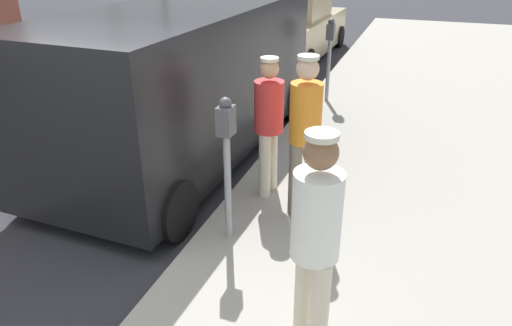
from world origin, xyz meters
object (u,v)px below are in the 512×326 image
object	(u,v)px
parking_meter_near	(227,146)
pedestrian_in_white	(316,234)
pedestrian_in_orange	(305,126)
pedestrian_in_red	(269,119)
parking_meter_far	(330,46)
parked_van	(187,78)
parked_sedan_ahead	(294,28)

from	to	relation	value
parking_meter_near	pedestrian_in_white	world-z (taller)	pedestrian_in_white
pedestrian_in_white	parking_meter_near	bearing A→B (deg)	134.74
pedestrian_in_orange	pedestrian_in_red	size ratio (longest dim) A/B	1.08
parking_meter_near	parking_meter_far	world-z (taller)	same
parking_meter_near	parked_van	size ratio (longest dim) A/B	0.29
pedestrian_in_white	parked_van	size ratio (longest dim) A/B	0.34
parked_van	pedestrian_in_red	bearing A→B (deg)	-33.16
parking_meter_near	pedestrian_in_orange	xyz separation A→B (m)	(0.58, 0.76, 0.00)
pedestrian_in_white	parked_sedan_ahead	distance (m)	10.35
pedestrian_in_white	parked_van	world-z (taller)	parked_van
pedestrian_in_orange	pedestrian_in_red	world-z (taller)	pedestrian_in_orange
parked_van	parked_sedan_ahead	distance (m)	6.69
pedestrian_in_white	parked_van	bearing A→B (deg)	129.13
parking_meter_near	parked_sedan_ahead	xyz separation A→B (m)	(-1.76, 8.77, -0.43)
pedestrian_in_red	parked_sedan_ahead	world-z (taller)	pedestrian_in_red
pedestrian_in_red	parked_van	world-z (taller)	parked_van
pedestrian_in_orange	parked_van	xyz separation A→B (m)	(-2.08, 1.34, -0.03)
pedestrian_in_orange	parked_sedan_ahead	bearing A→B (deg)	106.29
pedestrian_in_orange	pedestrian_in_white	distance (m)	1.99
pedestrian_in_orange	parking_meter_near	bearing A→B (deg)	-127.44
pedestrian_in_red	parked_sedan_ahead	xyz separation A→B (m)	(-1.84, 7.71, -0.35)
parking_meter_near	parked_van	bearing A→B (deg)	125.60
pedestrian_in_white	parked_sedan_ahead	bearing A→B (deg)	106.32
parking_meter_far	pedestrian_in_orange	world-z (taller)	pedestrian_in_orange
parking_meter_near	parking_meter_far	xyz separation A→B (m)	(0.00, 4.83, 0.00)
pedestrian_in_white	parked_sedan_ahead	xyz separation A→B (m)	(-2.91, 9.93, -0.42)
parking_meter_near	parked_van	world-z (taller)	parked_van
parking_meter_far	parked_sedan_ahead	bearing A→B (deg)	114.09
pedestrian_in_white	pedestrian_in_red	world-z (taller)	pedestrian_in_white
parking_meter_near	parked_sedan_ahead	bearing A→B (deg)	101.36
parking_meter_far	pedestrian_in_orange	size ratio (longest dim) A/B	0.85
pedestrian_in_orange	parking_meter_far	bearing A→B (deg)	98.11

